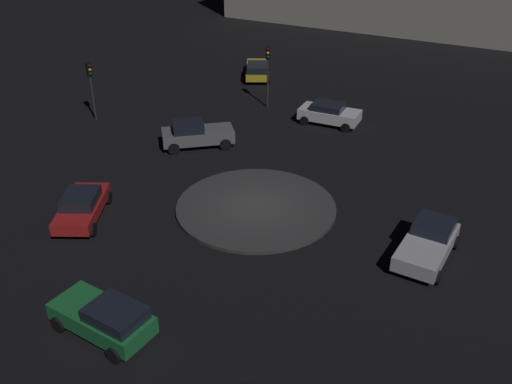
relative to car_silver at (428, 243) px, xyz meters
name	(u,v)px	position (x,y,z in m)	size (l,w,h in m)	color
ground_plane	(256,208)	(7.16, -4.64, -0.72)	(116.49, 116.49, 0.00)	black
roundabout_island	(256,207)	(7.16, -4.64, -0.63)	(8.04, 8.04, 0.17)	#383838
car_silver	(428,243)	(0.00, 0.00, 0.00)	(3.84, 4.39, 1.38)	silver
car_yellow	(257,69)	(5.54, -25.12, 0.01)	(2.31, 4.64, 1.40)	gold
car_green	(105,318)	(13.26, 3.85, 0.05)	(4.17, 3.73, 1.48)	#1E7238
car_red	(82,206)	(15.62, -4.29, 0.00)	(2.31, 4.28, 1.38)	red
car_grey	(196,134)	(10.26, -12.31, 0.10)	(4.50, 2.46, 1.61)	slate
car_white	(329,113)	(1.49, -15.25, 0.02)	(4.32, 3.50, 1.40)	white
traffic_light_southeast	(91,80)	(17.14, -17.04, 2.11)	(0.38, 0.39, 3.97)	#2D2D2D
traffic_light_south	(268,64)	(5.32, -18.59, 2.40)	(0.33, 0.37, 4.40)	#2D2D2D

